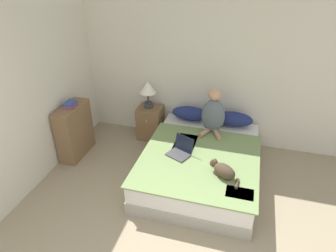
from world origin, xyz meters
name	(u,v)px	position (x,y,z in m)	size (l,w,h in m)	color
wall_back	(216,68)	(0.00, 3.64, 1.27)	(5.30, 0.05, 2.55)	beige
wall_side	(16,100)	(-2.17, 1.81, 1.27)	(0.05, 4.61, 2.55)	beige
bed	(201,164)	(0.02, 2.55, 0.22)	(1.57, 2.02, 0.44)	#9E998E
pillow_near	(191,113)	(-0.32, 3.40, 0.55)	(0.62, 0.28, 0.22)	navy
pillow_far	(233,119)	(0.36, 3.40, 0.55)	(0.62, 0.28, 0.22)	navy
person_sitting	(213,114)	(0.08, 3.11, 0.75)	(0.36, 0.34, 0.72)	slate
cat_tabby	(223,170)	(0.37, 2.09, 0.53)	(0.39, 0.35, 0.17)	#473828
laptop_open	(180,151)	(-0.25, 2.40, 0.49)	(0.37, 0.37, 0.23)	#424247
nightstand	(150,122)	(-1.02, 3.38, 0.29)	(0.40, 0.39, 0.57)	brown
table_lamp	(148,89)	(-1.04, 3.39, 0.89)	(0.27, 0.27, 0.46)	#38383D
bookshelf	(75,131)	(-1.99, 2.57, 0.42)	(0.27, 0.66, 0.84)	brown
book_stack_top	(70,104)	(-1.98, 2.58, 0.88)	(0.17, 0.21, 0.08)	#844270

